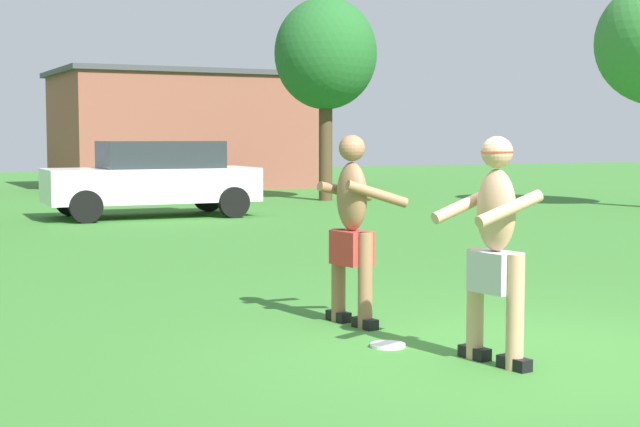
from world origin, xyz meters
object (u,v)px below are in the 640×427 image
at_px(frisbee, 388,345).
at_px(tree_near_building, 326,55).
at_px(car_white_mid_lot, 154,177).
at_px(player_in_red, 352,225).
at_px(player_with_cap, 495,239).

relative_size(frisbee, tree_near_building, 0.05).
relative_size(frisbee, car_white_mid_lot, 0.07).
xyz_separation_m(player_in_red, tree_near_building, (7.13, 14.72, 2.88)).
relative_size(player_in_red, car_white_mid_lot, 0.39).
bearing_deg(player_in_red, car_white_mid_lot, 82.01).
bearing_deg(frisbee, tree_near_building, 64.97).
distance_m(frisbee, car_white_mid_lot, 12.90).
bearing_deg(player_with_cap, player_in_red, 97.80).
bearing_deg(frisbee, player_in_red, 79.44).
distance_m(player_with_cap, tree_near_building, 18.08).
bearing_deg(tree_near_building, player_in_red, -115.85).
xyz_separation_m(player_with_cap, frisbee, (-0.41, 0.84, -0.92)).
relative_size(player_with_cap, tree_near_building, 0.32).
bearing_deg(frisbee, car_white_mid_lot, 81.83).
relative_size(player_with_cap, car_white_mid_lot, 0.39).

